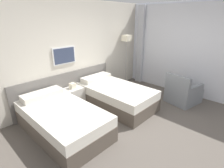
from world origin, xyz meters
TOP-DOWN VIEW (x-y plane):
  - ground_plane at (0.00, 0.00)m, footprint 16.00×16.00m
  - wall_headboard at (-0.03, 2.27)m, footprint 10.00×0.10m
  - wall_window at (2.55, -0.02)m, footprint 0.21×4.75m
  - bed_near_door at (-1.23, 1.20)m, footprint 1.12×2.04m
  - bed_near_window at (0.40, 1.20)m, footprint 1.12×2.04m
  - nightstand at (-0.42, 1.97)m, footprint 0.51×0.39m
  - floor_lamp at (1.72, 1.93)m, footprint 0.24×0.24m
  - armchair at (1.83, -0.04)m, footprint 0.93×0.86m

SIDE VIEW (x-z plane):
  - ground_plane at x=0.00m, z-range 0.00..0.00m
  - nightstand at x=-0.42m, z-range -0.06..0.60m
  - armchair at x=1.83m, z-range -0.16..0.70m
  - bed_near_door at x=-1.23m, z-range -0.06..0.62m
  - bed_near_window at x=0.40m, z-range -0.06..0.62m
  - wall_headboard at x=-0.03m, z-range -0.05..2.65m
  - wall_window at x=2.55m, z-range -0.01..2.69m
  - floor_lamp at x=1.72m, z-range 0.57..2.30m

